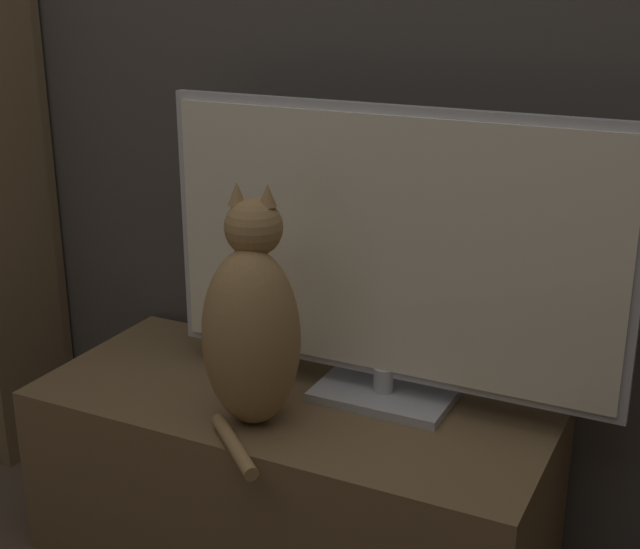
% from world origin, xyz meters
% --- Properties ---
extents(tv_stand, '(1.12, 0.51, 0.40)m').
position_xyz_m(tv_stand, '(0.00, 0.93, 0.20)').
color(tv_stand, brown).
rests_on(tv_stand, ground_plane).
extents(tv, '(1.00, 0.18, 0.63)m').
position_xyz_m(tv, '(0.18, 1.01, 0.73)').
color(tv, '#B7B7BC').
rests_on(tv, tv_stand).
extents(cat, '(0.24, 0.32, 0.49)m').
position_xyz_m(cat, '(-0.02, 0.80, 0.61)').
color(cat, '#997547').
rests_on(cat, tv_stand).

